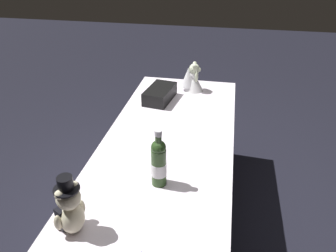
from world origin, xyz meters
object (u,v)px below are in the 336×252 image
at_px(gift_case_black, 160,94).
at_px(champagne_bottle, 159,162).
at_px(teddy_bear_groom, 70,209).
at_px(teddy_bear_bride, 192,78).

bearing_deg(gift_case_black, champagne_bottle, -168.33).
height_order(teddy_bear_groom, gift_case_black, teddy_bear_groom).
distance_m(champagne_bottle, gift_case_black, 0.98).
relative_size(teddy_bear_bride, champagne_bottle, 0.74).
bearing_deg(champagne_bottle, teddy_bear_groom, 140.33).
bearing_deg(teddy_bear_groom, gift_case_black, -4.44).
xyz_separation_m(teddy_bear_bride, gift_case_black, (-0.23, 0.22, -0.05)).
xyz_separation_m(teddy_bear_groom, gift_case_black, (1.32, -0.10, -0.07)).
bearing_deg(gift_case_black, teddy_bear_groom, 175.56).
bearing_deg(teddy_bear_bride, champagne_bottle, 179.02).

